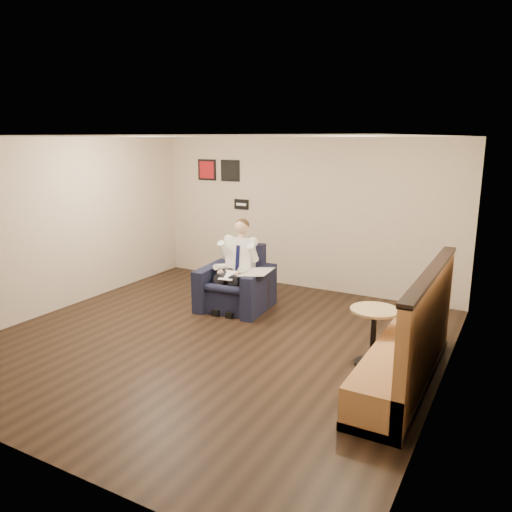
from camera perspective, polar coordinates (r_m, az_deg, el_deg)
The scene contains 19 objects.
ground at distance 7.16m, azimuth -4.73°, elevation -9.55°, with size 6.00×6.00×0.00m, color black.
wall_back at distance 9.34m, azimuth 5.29°, elevation 4.81°, with size 6.00×0.02×2.80m, color beige.
wall_front at distance 4.64m, azimuth -25.99°, elevation -5.36°, with size 6.00×0.02×2.80m, color beige.
wall_left at distance 8.74m, azimuth -21.60°, elevation 3.33°, with size 0.02×6.00×2.80m, color beige.
wall_right at distance 5.69m, azimuth 21.10°, elevation -1.59°, with size 0.02×6.00×2.80m, color beige.
ceiling at distance 6.60m, azimuth -5.21°, elevation 13.47°, with size 6.00×6.00×0.02m, color white.
seating_sign at distance 9.90m, azimuth -1.68°, elevation 5.92°, with size 0.32×0.02×0.20m, color black.
art_print_left at distance 10.26m, azimuth -5.62°, elevation 9.78°, with size 0.42×0.03×0.42m, color #A8141C.
art_print_right at distance 9.97m, azimuth -2.96°, elevation 9.72°, with size 0.42×0.03×0.42m, color black.
armchair at distance 8.26m, azimuth -2.38°, elevation -2.58°, with size 1.06×1.06×1.03m, color black.
seated_man at distance 8.09m, azimuth -2.81°, elevation -1.52°, with size 0.67×1.01×1.41m, color white, non-canonical shape.
lap_papers at distance 8.01m, azimuth -3.16°, elevation -2.21°, with size 0.24×0.34×0.01m, color white.
newspaper at distance 7.93m, azimuth 0.06°, elevation -1.84°, with size 0.45×0.56×0.01m, color silver.
side_table at distance 8.22m, azimuth -1.43°, elevation -4.57°, with size 0.61×0.61×0.50m, color black.
green_folder at distance 8.15m, azimuth -1.72°, elevation -2.84°, with size 0.50×0.36×0.01m, color green.
coffee_mug at distance 8.11m, azimuth 0.26°, elevation -2.57°, with size 0.09×0.09×0.11m, color white.
smartphone at distance 8.25m, azimuth -0.35°, elevation -2.65°, with size 0.16×0.08×0.01m, color black.
banquette at distance 5.99m, azimuth 16.64°, elevation -7.75°, with size 0.64×2.66×1.36m, color #9B683C.
cafe_table at distance 6.44m, azimuth 13.24°, elevation -9.01°, with size 0.60×0.60×0.74m, color #9D8055.
Camera 1 is at (3.67, -5.48, 2.78)m, focal length 35.00 mm.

